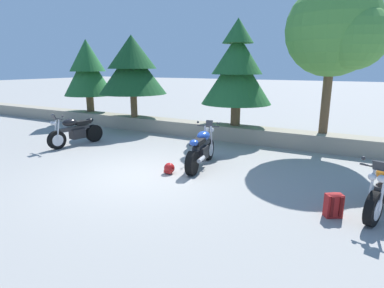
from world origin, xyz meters
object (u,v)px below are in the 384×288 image
motorcycle_black_near_left (75,132)px  leafy_tree_far_right (337,31)px  pine_tree_mid_left (132,66)px  rider_helmet (169,168)px  pine_tree_mid_right (237,69)px  motorcycle_blue_centre (201,149)px  rider_backpack (333,204)px  pine_tree_far_left (88,69)px

motorcycle_black_near_left → leafy_tree_far_right: leafy_tree_far_right is taller
leafy_tree_far_right → pine_tree_mid_left: bearing=-177.9°
rider_helmet → pine_tree_mid_right: 5.13m
motorcycle_blue_centre → pine_tree_mid_left: 6.32m
rider_backpack → pine_tree_far_left: pine_tree_far_left is taller
motorcycle_blue_centre → pine_tree_mid_right: size_ratio=0.54×
pine_tree_mid_left → pine_tree_far_left: bearing=172.5°
motorcycle_blue_centre → rider_helmet: size_ratio=7.36×
motorcycle_black_near_left → rider_backpack: bearing=-10.2°
pine_tree_mid_right → pine_tree_mid_left: bearing=-176.0°
rider_helmet → pine_tree_mid_right: (0.05, 4.49, 2.47)m
pine_tree_mid_right → leafy_tree_far_right: leafy_tree_far_right is taller
pine_tree_mid_right → pine_tree_far_left: bearing=179.4°
rider_backpack → pine_tree_far_left: 12.78m
rider_backpack → pine_tree_mid_right: 6.82m
motorcycle_black_near_left → rider_helmet: bearing=-12.0°
rider_helmet → motorcycle_blue_centre: bearing=64.0°
rider_helmet → rider_backpack: bearing=-8.2°
motorcycle_black_near_left → motorcycle_blue_centre: 4.96m
pine_tree_mid_left → rider_backpack: bearing=-29.4°
pine_tree_far_left → pine_tree_mid_right: pine_tree_mid_right is taller
pine_tree_mid_right → motorcycle_black_near_left: bearing=-142.1°
rider_helmet → pine_tree_mid_left: (-4.49, 4.18, 2.57)m
rider_backpack → rider_helmet: bearing=171.8°
pine_tree_far_left → leafy_tree_far_right: bearing=-0.6°
motorcycle_black_near_left → pine_tree_far_left: bearing=129.8°
rider_helmet → pine_tree_far_left: 9.13m
pine_tree_far_left → leafy_tree_far_right: size_ratio=0.73×
pine_tree_mid_left → motorcycle_blue_centre: bearing=-33.3°
rider_backpack → motorcycle_blue_centre: bearing=156.7°
motorcycle_blue_centre → rider_backpack: motorcycle_blue_centre is taller
pine_tree_mid_right → rider_backpack: bearing=-52.4°
motorcycle_black_near_left → leafy_tree_far_right: (7.75, 3.50, 3.24)m
motorcycle_blue_centre → pine_tree_far_left: 9.01m
motorcycle_blue_centre → pine_tree_far_left: pine_tree_far_left is taller
motorcycle_blue_centre → motorcycle_black_near_left: bearing=179.8°
motorcycle_black_near_left → rider_helmet: size_ratio=7.34×
motorcycle_black_near_left → rider_helmet: (4.50, -0.95, -0.35)m
pine_tree_mid_left → pine_tree_mid_right: pine_tree_mid_right is taller
rider_backpack → pine_tree_mid_left: pine_tree_mid_left is taller
pine_tree_mid_right → motorcycle_blue_centre: bearing=-83.4°
motorcycle_blue_centre → leafy_tree_far_right: size_ratio=0.44×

